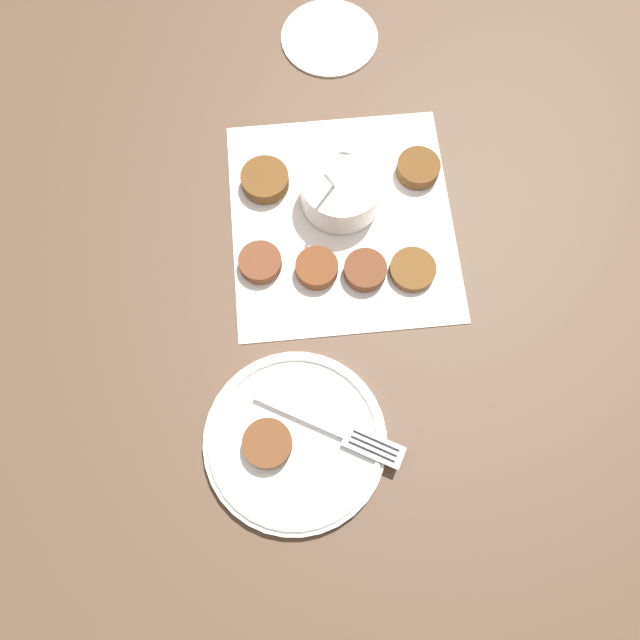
% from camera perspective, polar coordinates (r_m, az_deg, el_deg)
% --- Properties ---
extents(ground_plane, '(4.00, 4.00, 0.00)m').
position_cam_1_polar(ground_plane, '(0.90, 3.35, 10.01)').
color(ground_plane, '#4C3828').
extents(napkin, '(0.39, 0.37, 0.00)m').
position_cam_1_polar(napkin, '(0.89, 2.02, 9.10)').
color(napkin, white).
rests_on(napkin, ground_plane).
extents(sauce_bowl, '(0.12, 0.11, 0.11)m').
position_cam_1_polar(sauce_bowl, '(0.89, 1.95, 11.80)').
color(sauce_bowl, white).
rests_on(sauce_bowl, napkin).
extents(fritter_0, '(0.07, 0.07, 0.02)m').
position_cam_1_polar(fritter_0, '(0.91, -5.06, 12.65)').
color(fritter_0, brown).
rests_on(fritter_0, napkin).
extents(fritter_1, '(0.06, 0.06, 0.02)m').
position_cam_1_polar(fritter_1, '(0.93, 8.96, 13.56)').
color(fritter_1, brown).
rests_on(fritter_1, napkin).
extents(fritter_2, '(0.06, 0.06, 0.02)m').
position_cam_1_polar(fritter_2, '(0.85, -0.30, 4.79)').
color(fritter_2, brown).
rests_on(fritter_2, napkin).
extents(fritter_3, '(0.06, 0.06, 0.01)m').
position_cam_1_polar(fritter_3, '(0.86, 8.47, 4.60)').
color(fritter_3, brown).
rests_on(fritter_3, napkin).
extents(fritter_4, '(0.06, 0.06, 0.02)m').
position_cam_1_polar(fritter_4, '(0.85, 4.15, 4.58)').
color(fritter_4, brown).
rests_on(fritter_4, napkin).
extents(fritter_5, '(0.06, 0.06, 0.02)m').
position_cam_1_polar(fritter_5, '(0.86, -5.49, 5.28)').
color(fritter_5, brown).
rests_on(fritter_5, napkin).
extents(serving_plate, '(0.23, 0.23, 0.02)m').
position_cam_1_polar(serving_plate, '(0.79, -2.29, -10.96)').
color(serving_plate, white).
rests_on(serving_plate, ground_plane).
extents(fritter_on_plate, '(0.06, 0.06, 0.01)m').
position_cam_1_polar(fritter_on_plate, '(0.78, -4.84, -11.19)').
color(fritter_on_plate, brown).
rests_on(fritter_on_plate, serving_plate).
extents(fork, '(0.08, 0.20, 0.00)m').
position_cam_1_polar(fork, '(0.78, 2.22, -10.34)').
color(fork, silver).
rests_on(fork, serving_plate).
extents(extra_saucer, '(0.15, 0.15, 0.01)m').
position_cam_1_polar(extra_saucer, '(1.08, 0.87, 24.48)').
color(extra_saucer, white).
rests_on(extra_saucer, ground_plane).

